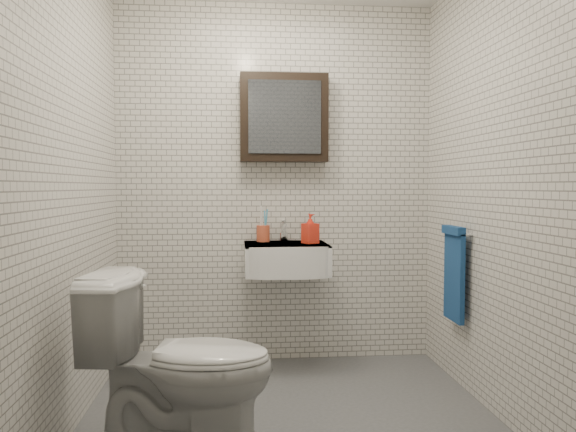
# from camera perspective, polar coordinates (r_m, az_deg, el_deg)

# --- Properties ---
(ground) EXTENTS (2.20, 2.00, 0.01)m
(ground) POSITION_cam_1_polar(r_m,az_deg,el_deg) (3.20, 0.15, -19.52)
(ground) COLOR #4C4F54
(ground) RESTS_ON ground
(room_shell) EXTENTS (2.22, 2.02, 2.51)m
(room_shell) POSITION_cam_1_polar(r_m,az_deg,el_deg) (2.96, 0.16, 7.58)
(room_shell) COLOR silver
(room_shell) RESTS_ON ground
(washbasin) EXTENTS (0.55, 0.50, 0.20)m
(washbasin) POSITION_cam_1_polar(r_m,az_deg,el_deg) (3.72, -0.16, -4.31)
(washbasin) COLOR white
(washbasin) RESTS_ON room_shell
(faucet) EXTENTS (0.06, 0.20, 0.15)m
(faucet) POSITION_cam_1_polar(r_m,az_deg,el_deg) (3.90, -0.42, -1.59)
(faucet) COLOR silver
(faucet) RESTS_ON washbasin
(mirror_cabinet) EXTENTS (0.60, 0.15, 0.60)m
(mirror_cabinet) POSITION_cam_1_polar(r_m,az_deg,el_deg) (3.91, -0.42, 9.91)
(mirror_cabinet) COLOR black
(mirror_cabinet) RESTS_ON room_shell
(towel_rail) EXTENTS (0.09, 0.30, 0.58)m
(towel_rail) POSITION_cam_1_polar(r_m,az_deg,el_deg) (3.58, 16.53, -5.23)
(towel_rail) COLOR silver
(towel_rail) RESTS_ON room_shell
(toothbrush_cup) EXTENTS (0.12, 0.12, 0.25)m
(toothbrush_cup) POSITION_cam_1_polar(r_m,az_deg,el_deg) (3.88, -2.54, -1.69)
(toothbrush_cup) COLOR #CB5232
(toothbrush_cup) RESTS_ON washbasin
(soap_bottle) EXTENTS (0.12, 0.12, 0.20)m
(soap_bottle) POSITION_cam_1_polar(r_m,az_deg,el_deg) (3.75, 2.27, -1.29)
(soap_bottle) COLOR orange
(soap_bottle) RESTS_ON washbasin
(toilet) EXTENTS (0.88, 0.58, 0.84)m
(toilet) POSITION_cam_1_polar(r_m,az_deg,el_deg) (2.68, -10.73, -14.62)
(toilet) COLOR silver
(toilet) RESTS_ON ground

